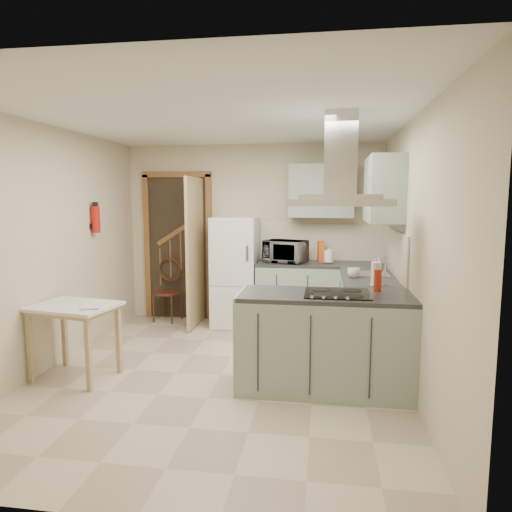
% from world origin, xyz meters
% --- Properties ---
extents(floor, '(4.20, 4.20, 0.00)m').
position_xyz_m(floor, '(0.00, 0.00, 0.00)').
color(floor, '#C2B397').
rests_on(floor, ground).
extents(ceiling, '(4.20, 4.20, 0.00)m').
position_xyz_m(ceiling, '(0.00, 0.00, 2.50)').
color(ceiling, silver).
rests_on(ceiling, back_wall).
extents(back_wall, '(3.60, 0.00, 3.60)m').
position_xyz_m(back_wall, '(0.00, 2.10, 1.25)').
color(back_wall, beige).
rests_on(back_wall, floor).
extents(left_wall, '(0.00, 4.20, 4.20)m').
position_xyz_m(left_wall, '(-1.80, 0.00, 1.25)').
color(left_wall, beige).
rests_on(left_wall, floor).
extents(right_wall, '(0.00, 4.20, 4.20)m').
position_xyz_m(right_wall, '(1.80, 0.00, 1.25)').
color(right_wall, beige).
rests_on(right_wall, floor).
extents(doorway, '(1.10, 0.12, 2.10)m').
position_xyz_m(doorway, '(-1.10, 2.07, 1.05)').
color(doorway, brown).
rests_on(doorway, floor).
extents(fridge, '(0.60, 0.60, 1.50)m').
position_xyz_m(fridge, '(-0.20, 1.80, 0.75)').
color(fridge, white).
rests_on(fridge, floor).
extents(counter_back, '(1.08, 0.60, 0.90)m').
position_xyz_m(counter_back, '(0.66, 1.80, 0.45)').
color(counter_back, '#9EB2A0').
rests_on(counter_back, floor).
extents(counter_right, '(0.60, 1.95, 0.90)m').
position_xyz_m(counter_right, '(1.50, 1.12, 0.45)').
color(counter_right, '#9EB2A0').
rests_on(counter_right, floor).
extents(splashback, '(1.68, 0.02, 0.50)m').
position_xyz_m(splashback, '(0.96, 2.09, 1.15)').
color(splashback, beige).
rests_on(splashback, counter_back).
extents(wall_cabinet_back, '(0.85, 0.35, 0.70)m').
position_xyz_m(wall_cabinet_back, '(0.95, 1.93, 1.85)').
color(wall_cabinet_back, '#9EB2A0').
rests_on(wall_cabinet_back, back_wall).
extents(wall_cabinet_right, '(0.35, 0.90, 0.70)m').
position_xyz_m(wall_cabinet_right, '(1.62, 0.85, 1.85)').
color(wall_cabinet_right, '#9EB2A0').
rests_on(wall_cabinet_right, right_wall).
extents(peninsula, '(1.55, 0.65, 0.90)m').
position_xyz_m(peninsula, '(1.02, -0.18, 0.45)').
color(peninsula, '#9EB2A0').
rests_on(peninsula, floor).
extents(hob, '(0.58, 0.50, 0.01)m').
position_xyz_m(hob, '(1.12, -0.18, 0.91)').
color(hob, black).
rests_on(hob, peninsula).
extents(extractor_hood, '(0.90, 0.55, 0.10)m').
position_xyz_m(extractor_hood, '(1.12, -0.18, 1.72)').
color(extractor_hood, silver).
rests_on(extractor_hood, ceiling).
extents(sink, '(0.45, 0.40, 0.01)m').
position_xyz_m(sink, '(1.50, 0.95, 0.91)').
color(sink, silver).
rests_on(sink, counter_right).
extents(fire_extinguisher, '(0.10, 0.10, 0.32)m').
position_xyz_m(fire_extinguisher, '(-1.74, 0.90, 1.50)').
color(fire_extinguisher, '#B2140F').
rests_on(fire_extinguisher, left_wall).
extents(drop_leaf_table, '(0.87, 0.70, 0.73)m').
position_xyz_m(drop_leaf_table, '(-1.39, -0.27, 0.37)').
color(drop_leaf_table, '#D3AB82').
rests_on(drop_leaf_table, floor).
extents(bentwood_chair, '(0.42, 0.42, 0.82)m').
position_xyz_m(bentwood_chair, '(-1.21, 1.87, 0.41)').
color(bentwood_chair, '#4D2F19').
rests_on(bentwood_chair, floor).
extents(microwave, '(0.62, 0.52, 0.29)m').
position_xyz_m(microwave, '(0.49, 1.79, 1.05)').
color(microwave, black).
rests_on(microwave, counter_back).
extents(kettle, '(0.15, 0.15, 0.19)m').
position_xyz_m(kettle, '(1.06, 1.77, 1.00)').
color(kettle, white).
rests_on(kettle, counter_back).
extents(cereal_box, '(0.10, 0.19, 0.28)m').
position_xyz_m(cereal_box, '(0.96, 1.93, 1.04)').
color(cereal_box, '#D85419').
rests_on(cereal_box, counter_back).
extents(soap_bottle, '(0.10, 0.11, 0.18)m').
position_xyz_m(soap_bottle, '(1.67, 1.49, 0.99)').
color(soap_bottle, '#ADADB9').
rests_on(soap_bottle, counter_right).
extents(paper_towel, '(0.10, 0.10, 0.24)m').
position_xyz_m(paper_towel, '(1.51, 0.27, 1.02)').
color(paper_towel, silver).
rests_on(paper_towel, counter_right).
extents(cup, '(0.16, 0.16, 0.11)m').
position_xyz_m(cup, '(1.32, 0.70, 0.95)').
color(cup, silver).
rests_on(cup, counter_right).
extents(red_bottle, '(0.08, 0.08, 0.20)m').
position_xyz_m(red_bottle, '(1.50, -0.00, 1.00)').
color(red_bottle, '#B1250F').
rests_on(red_bottle, peninsula).
extents(book, '(0.24, 0.28, 0.11)m').
position_xyz_m(book, '(-1.25, -0.37, 0.79)').
color(book, '#AA4838').
rests_on(book, drop_leaf_table).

